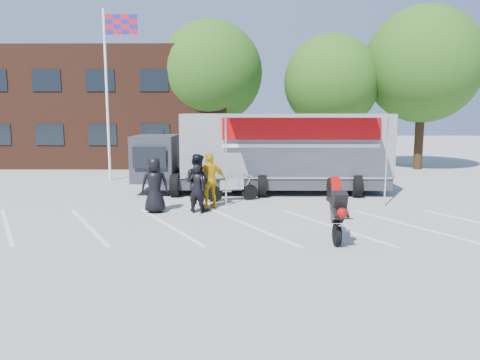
{
  "coord_description": "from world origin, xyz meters",
  "views": [
    {
      "loc": [
        0.03,
        -12.38,
        3.38
      ],
      "look_at": [
        -0.11,
        1.45,
        1.3
      ],
      "focal_mm": 35.0,
      "sensor_mm": 36.0,
      "label": 1
    }
  ],
  "objects_px": {
    "parked_motorcycle": "(232,201)",
    "transporter_truck": "(272,193)",
    "stunt_bike_rider": "(331,239)",
    "spectator_leather_b": "(197,189)",
    "tree_mid": "(331,82)",
    "spectator_leather_a": "(155,185)",
    "tree_right": "(423,65)",
    "spectator_hivis": "(210,180)",
    "flagpole": "(111,74)",
    "spectator_leather_c": "(197,183)",
    "tree_left": "(211,73)"
  },
  "relations": [
    {
      "from": "flagpole",
      "to": "spectator_leather_b",
      "type": "height_order",
      "value": "flagpole"
    },
    {
      "from": "stunt_bike_rider",
      "to": "spectator_leather_a",
      "type": "bearing_deg",
      "value": 146.71
    },
    {
      "from": "tree_left",
      "to": "transporter_truck",
      "type": "relative_size",
      "value": 0.85
    },
    {
      "from": "tree_right",
      "to": "spectator_leather_a",
      "type": "bearing_deg",
      "value": -137.93
    },
    {
      "from": "spectator_leather_a",
      "to": "spectator_leather_c",
      "type": "bearing_deg",
      "value": 179.21
    },
    {
      "from": "spectator_leather_b",
      "to": "spectator_hivis",
      "type": "distance_m",
      "value": 0.9
    },
    {
      "from": "tree_right",
      "to": "transporter_truck",
      "type": "height_order",
      "value": "tree_right"
    },
    {
      "from": "tree_right",
      "to": "spectator_leather_b",
      "type": "relative_size",
      "value": 5.59
    },
    {
      "from": "tree_right",
      "to": "transporter_truck",
      "type": "distance_m",
      "value": 13.21
    },
    {
      "from": "parked_motorcycle",
      "to": "spectator_leather_b",
      "type": "relative_size",
      "value": 1.23
    },
    {
      "from": "spectator_leather_a",
      "to": "stunt_bike_rider",
      "type": "bearing_deg",
      "value": 135.75
    },
    {
      "from": "spectator_leather_c",
      "to": "flagpole",
      "type": "bearing_deg",
      "value": -32.88
    },
    {
      "from": "tree_right",
      "to": "spectator_leather_a",
      "type": "xyz_separation_m",
      "value": [
        -12.94,
        -11.68,
        -4.95
      ]
    },
    {
      "from": "stunt_bike_rider",
      "to": "spectator_leather_c",
      "type": "height_order",
      "value": "spectator_leather_c"
    },
    {
      "from": "spectator_leather_b",
      "to": "stunt_bike_rider",
      "type": "bearing_deg",
      "value": 159.6
    },
    {
      "from": "tree_left",
      "to": "stunt_bike_rider",
      "type": "height_order",
      "value": "tree_left"
    },
    {
      "from": "tree_mid",
      "to": "flagpole",
      "type": "bearing_deg",
      "value": -156.03
    },
    {
      "from": "tree_right",
      "to": "transporter_truck",
      "type": "xyz_separation_m",
      "value": [
        -8.83,
        -7.87,
        -5.88
      ]
    },
    {
      "from": "tree_left",
      "to": "transporter_truck",
      "type": "height_order",
      "value": "tree_left"
    },
    {
      "from": "flagpole",
      "to": "spectator_leather_b",
      "type": "xyz_separation_m",
      "value": [
        4.72,
        -7.26,
        -4.24
      ]
    },
    {
      "from": "tree_right",
      "to": "parked_motorcycle",
      "type": "distance_m",
      "value": 15.38
    },
    {
      "from": "stunt_bike_rider",
      "to": "spectator_leather_b",
      "type": "relative_size",
      "value": 1.12
    },
    {
      "from": "spectator_leather_b",
      "to": "spectator_leather_c",
      "type": "bearing_deg",
      "value": -63.71
    },
    {
      "from": "tree_mid",
      "to": "transporter_truck",
      "type": "distance_m",
      "value": 10.45
    },
    {
      "from": "tree_mid",
      "to": "tree_right",
      "type": "relative_size",
      "value": 0.84
    },
    {
      "from": "parked_motorcycle",
      "to": "flagpole",
      "type": "bearing_deg",
      "value": 31.71
    },
    {
      "from": "tree_mid",
      "to": "spectator_leather_b",
      "type": "xyz_separation_m",
      "value": [
        -6.53,
        -12.26,
        -4.13
      ]
    },
    {
      "from": "transporter_truck",
      "to": "stunt_bike_rider",
      "type": "xyz_separation_m",
      "value": [
        1.15,
        -7.05,
        0.0
      ]
    },
    {
      "from": "flagpole",
      "to": "tree_left",
      "type": "bearing_deg",
      "value": 54.72
    },
    {
      "from": "flagpole",
      "to": "transporter_truck",
      "type": "relative_size",
      "value": 0.79
    },
    {
      "from": "tree_mid",
      "to": "stunt_bike_rider",
      "type": "distance_m",
      "value": 16.41
    },
    {
      "from": "tree_mid",
      "to": "spectator_leather_c",
      "type": "xyz_separation_m",
      "value": [
        -6.58,
        -11.9,
        -3.98
      ]
    },
    {
      "from": "stunt_bike_rider",
      "to": "spectator_leather_a",
      "type": "height_order",
      "value": "spectator_leather_a"
    },
    {
      "from": "stunt_bike_rider",
      "to": "tree_mid",
      "type": "bearing_deg",
      "value": 78.4
    },
    {
      "from": "tree_right",
      "to": "stunt_bike_rider",
      "type": "distance_m",
      "value": 17.78
    },
    {
      "from": "tree_mid",
      "to": "spectator_leather_a",
      "type": "distance_m",
      "value": 15.09
    },
    {
      "from": "spectator_leather_c",
      "to": "tree_mid",
      "type": "bearing_deg",
      "value": -95.92
    },
    {
      "from": "stunt_bike_rider",
      "to": "spectator_hivis",
      "type": "xyz_separation_m",
      "value": [
        -3.48,
        3.97,
        0.97
      ]
    },
    {
      "from": "flagpole",
      "to": "spectator_leather_a",
      "type": "relative_size",
      "value": 4.33
    },
    {
      "from": "tree_left",
      "to": "spectator_leather_c",
      "type": "relative_size",
      "value": 4.48
    },
    {
      "from": "spectator_hivis",
      "to": "flagpole",
      "type": "bearing_deg",
      "value": -74.65
    },
    {
      "from": "tree_mid",
      "to": "tree_right",
      "type": "xyz_separation_m",
      "value": [
        5.0,
        -0.5,
        0.93
      ]
    },
    {
      "from": "transporter_truck",
      "to": "tree_mid",
      "type": "bearing_deg",
      "value": 65.43
    },
    {
      "from": "parked_motorcycle",
      "to": "transporter_truck",
      "type": "bearing_deg",
      "value": -58.49
    },
    {
      "from": "spectator_leather_b",
      "to": "spectator_leather_c",
      "type": "distance_m",
      "value": 0.4
    },
    {
      "from": "flagpole",
      "to": "spectator_leather_c",
      "type": "height_order",
      "value": "flagpole"
    },
    {
      "from": "transporter_truck",
      "to": "spectator_leather_c",
      "type": "distance_m",
      "value": 4.57
    },
    {
      "from": "spectator_leather_b",
      "to": "spectator_leather_c",
      "type": "xyz_separation_m",
      "value": [
        -0.05,
        0.37,
        0.15
      ]
    },
    {
      "from": "flagpole",
      "to": "spectator_leather_c",
      "type": "distance_m",
      "value": 9.28
    },
    {
      "from": "tree_mid",
      "to": "spectator_hivis",
      "type": "height_order",
      "value": "tree_mid"
    }
  ]
}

